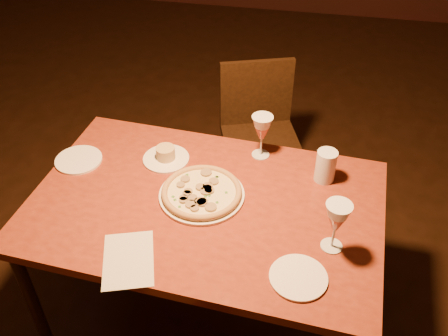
# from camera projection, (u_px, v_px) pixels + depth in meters

# --- Properties ---
(floor) EXTENTS (7.00, 7.00, 0.00)m
(floor) POSITION_uv_depth(u_px,v_px,m) (174.00, 271.00, 2.54)
(floor) COLOR black
(floor) RESTS_ON ground
(dining_table) EXTENTS (1.38, 0.94, 0.71)m
(dining_table) POSITION_uv_depth(u_px,v_px,m) (205.00, 214.00, 1.93)
(dining_table) COLOR maroon
(dining_table) RESTS_ON floor
(chair_far) EXTENTS (0.50, 0.50, 0.82)m
(chair_far) POSITION_uv_depth(u_px,v_px,m) (259.00, 131.00, 2.69)
(chair_far) COLOR black
(chair_far) RESTS_ON floor
(pizza_plate) EXTENTS (0.33, 0.33, 0.04)m
(pizza_plate) POSITION_uv_depth(u_px,v_px,m) (202.00, 192.00, 1.91)
(pizza_plate) COLOR white
(pizza_plate) RESTS_ON dining_table
(ramekin_saucer) EXTENTS (0.19, 0.19, 0.06)m
(ramekin_saucer) POSITION_uv_depth(u_px,v_px,m) (166.00, 156.00, 2.08)
(ramekin_saucer) COLOR white
(ramekin_saucer) RESTS_ON dining_table
(wine_glass_far) EXTENTS (0.09, 0.09, 0.19)m
(wine_glass_far) POSITION_uv_depth(u_px,v_px,m) (262.00, 136.00, 2.06)
(wine_glass_far) COLOR #AB5347
(wine_glass_far) RESTS_ON dining_table
(wine_glass_right) EXTENTS (0.09, 0.09, 0.20)m
(wine_glass_right) POSITION_uv_depth(u_px,v_px,m) (335.00, 226.00, 1.66)
(wine_glass_right) COLOR #AB5347
(wine_glass_right) RESTS_ON dining_table
(water_tumbler) EXTENTS (0.08, 0.08, 0.14)m
(water_tumbler) POSITION_uv_depth(u_px,v_px,m) (326.00, 166.00, 1.96)
(water_tumbler) COLOR silver
(water_tumbler) RESTS_ON dining_table
(side_plate_left) EXTENTS (0.19, 0.19, 0.01)m
(side_plate_left) POSITION_uv_depth(u_px,v_px,m) (79.00, 160.00, 2.09)
(side_plate_left) COLOR white
(side_plate_left) RESTS_ON dining_table
(side_plate_near) EXTENTS (0.19, 0.19, 0.01)m
(side_plate_near) POSITION_uv_depth(u_px,v_px,m) (298.00, 277.00, 1.61)
(side_plate_near) COLOR white
(side_plate_near) RESTS_ON dining_table
(menu_card) EXTENTS (0.24, 0.29, 0.00)m
(menu_card) POSITION_uv_depth(u_px,v_px,m) (128.00, 260.00, 1.68)
(menu_card) COLOR beige
(menu_card) RESTS_ON dining_table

